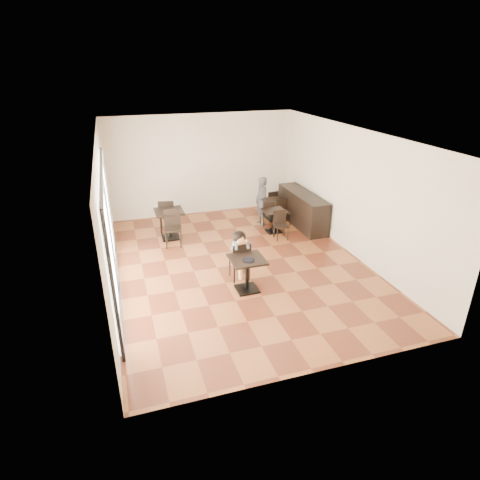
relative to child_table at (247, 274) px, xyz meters
name	(u,v)px	position (x,y,z in m)	size (l,w,h in m)	color
floor	(240,264)	(0.22, 1.21, -0.39)	(6.00, 8.00, 0.01)	brown
ceiling	(240,134)	(0.22, 1.21, 2.81)	(6.00, 8.00, 0.01)	white
wall_back	(202,165)	(0.22, 5.21, 1.21)	(6.00, 0.01, 3.20)	silver
wall_front	(322,288)	(0.22, -2.79, 1.21)	(6.00, 0.01, 3.20)	silver
wall_left	(106,218)	(-2.78, 1.21, 1.21)	(0.01, 8.00, 3.20)	silver
wall_right	(352,192)	(3.22, 1.21, 1.21)	(0.01, 8.00, 3.20)	silver
storefront_window	(109,235)	(-2.75, 0.71, 1.01)	(0.04, 4.50, 2.60)	white
child_table	(247,274)	(0.00, 0.00, 0.00)	(0.74, 0.74, 0.78)	black
child_chair	(239,260)	(0.00, 0.55, 0.08)	(0.42, 0.42, 0.94)	black
child	(239,256)	(0.00, 0.55, 0.20)	(0.42, 0.59, 1.18)	slate
plate	(249,260)	(0.00, -0.10, 0.40)	(0.26, 0.26, 0.02)	black
pizza_slice	(242,242)	(0.00, 0.36, 0.63)	(0.27, 0.21, 0.06)	#F0D976
adult_patron	(261,201)	(1.67, 3.58, 0.36)	(0.54, 0.36, 1.49)	#3D3D42
cafe_table_mid	(274,221)	(1.81, 2.91, -0.05)	(0.64, 0.64, 0.67)	black
cafe_table_left	(170,224)	(-1.17, 3.38, 0.02)	(0.78, 0.78, 0.83)	black
cafe_table_back	(274,209)	(2.21, 3.88, -0.06)	(0.62, 0.62, 0.65)	black
chair_mid_a	(267,213)	(1.81, 3.46, 0.02)	(0.36, 0.36, 0.81)	black
chair_mid_b	(281,226)	(1.81, 2.36, 0.02)	(0.36, 0.36, 0.81)	black
chair_left_a	(167,215)	(-1.17, 3.93, 0.11)	(0.45, 0.45, 0.99)	black
chair_left_b	(173,229)	(-1.17, 2.83, 0.11)	(0.45, 0.45, 0.99)	black
chair_back_a	(271,202)	(2.32, 4.43, 0.00)	(0.35, 0.35, 0.78)	black
chair_back_b	(284,213)	(2.32, 3.33, 0.00)	(0.35, 0.35, 0.78)	black
service_counter	(302,209)	(2.87, 3.21, 0.11)	(0.60, 2.40, 1.00)	black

